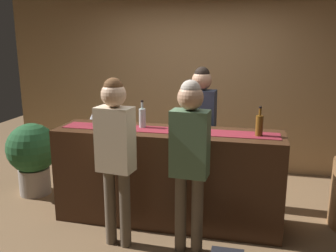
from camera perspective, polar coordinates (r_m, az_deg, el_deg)
The scene contains 12 objects.
ground_plane at distance 4.30m, azimuth -0.05°, elevation -14.26°, with size 10.00×10.00×0.00m, color brown.
back_wall at distance 5.70m, azimuth 4.28°, elevation 7.91°, with size 6.00×0.12×2.90m, color tan.
bar_counter at distance 4.08m, azimuth -0.06°, elevation -7.79°, with size 2.44×0.60×1.04m, color #3D2314.
counter_runner_cloth at distance 3.92m, azimuth -0.06°, elevation -0.66°, with size 2.32×0.28×0.01m, color maroon.
wine_bottle_clear at distance 4.03m, azimuth -3.98°, elevation 1.31°, with size 0.07×0.07×0.30m.
wine_bottle_amber at distance 3.79m, azimuth 13.91°, elevation 0.13°, with size 0.07×0.07×0.30m.
wine_glass_near_customer at distance 4.20m, azimuth -11.55°, elevation 1.44°, with size 0.07×0.07×0.14m.
wine_glass_mid_counter at distance 4.10m, azimuth -7.22°, elevation 1.34°, with size 0.07×0.07×0.14m.
bartender at distance 4.43m, azimuth 5.11°, elevation 0.82°, with size 0.35×0.23×1.68m.
customer_sipping at distance 3.34m, azimuth 3.37°, elevation -3.77°, with size 0.35×0.23×1.65m.
customer_browsing at distance 3.49m, azimuth -8.13°, elevation -3.05°, with size 0.36×0.24×1.66m.
potted_plant_tall at distance 5.08m, azimuth -20.18°, elevation -4.03°, with size 0.64×0.64×0.94m.
Camera 1 is at (0.85, -3.71, 2.01)m, focal length 39.50 mm.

